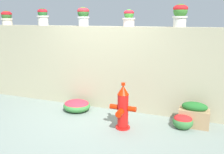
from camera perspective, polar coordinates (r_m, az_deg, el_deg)
The scene contains 11 objects.
ground_plane at distance 4.77m, azimuth -6.50°, elevation -11.28°, with size 24.00×24.00×0.00m, color gray.
stone_wall at distance 5.47m, azimuth -1.44°, elevation 2.31°, with size 6.17×0.35×1.85m, color tan.
potted_plant_0 at distance 6.81m, azimuth -23.87°, elevation 12.97°, with size 0.30×0.30×0.36m.
potted_plant_1 at distance 6.11m, azimuth -16.24°, elevation 13.83°, with size 0.29×0.29×0.40m.
potted_plant_2 at distance 5.55m, azimuth -6.88°, elevation 14.55°, with size 0.27×0.27×0.42m.
potted_plant_3 at distance 5.19m, azimuth 4.06°, elevation 14.05°, with size 0.27×0.27×0.35m.
potted_plant_4 at distance 4.96m, azimuth 16.01°, elevation 14.41°, with size 0.29×0.29×0.44m.
fire_hydrant at distance 4.46m, azimuth 2.59°, elevation -7.45°, with size 0.50×0.40×0.89m.
flower_bush_left at distance 4.74m, azimuth 16.58°, elevation -10.06°, with size 0.38×0.34×0.28m.
flower_bush_right at distance 5.43m, azimuth -8.44°, elevation -6.69°, with size 0.61×0.55×0.25m.
planter_box at distance 4.85m, azimuth 19.00°, elevation -8.55°, with size 0.56×0.28×0.49m.
Camera 1 is at (1.98, -3.84, 2.02)m, focal length 38.22 mm.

